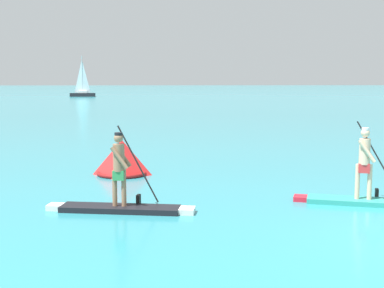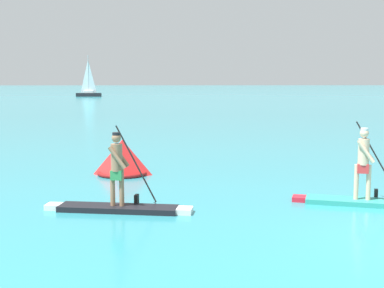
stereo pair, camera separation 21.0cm
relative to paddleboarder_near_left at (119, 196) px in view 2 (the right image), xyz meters
name	(u,v)px [view 2 (the right image)]	position (x,y,z in m)	size (l,w,h in m)	color
paddleboarder_near_left	(119,196)	(0.00, 0.00, 0.00)	(3.43, 1.05, 1.95)	black
paddleboarder_mid_center	(363,190)	(5.79, 0.46, 0.00)	(3.27, 1.43, 1.99)	teal
race_marker_buoy	(123,159)	(-0.36, 4.70, 0.14)	(1.59, 1.59, 1.11)	red
sailboat_left_horizon	(89,90)	(-12.80, 77.68, 0.67)	(4.09, 1.25, 6.71)	black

